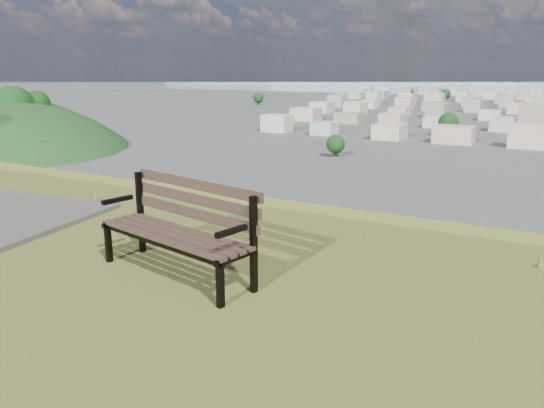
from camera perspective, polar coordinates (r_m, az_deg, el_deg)
The scene contains 3 objects.
park_bench at distance 5.36m, azimuth -9.73°, elevation -2.05°, with size 1.88×0.93×0.94m.
grass_tufts at distance 3.60m, azimuth -11.53°, elevation -18.24°, with size 12.49×7.38×0.28m.
city_trees at distance 323.77m, azimuth 24.28°, elevation 9.30°, with size 406.52×387.20×9.98m.
Camera 1 is at (2.48, -2.72, 27.04)m, focal length 35.00 mm.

